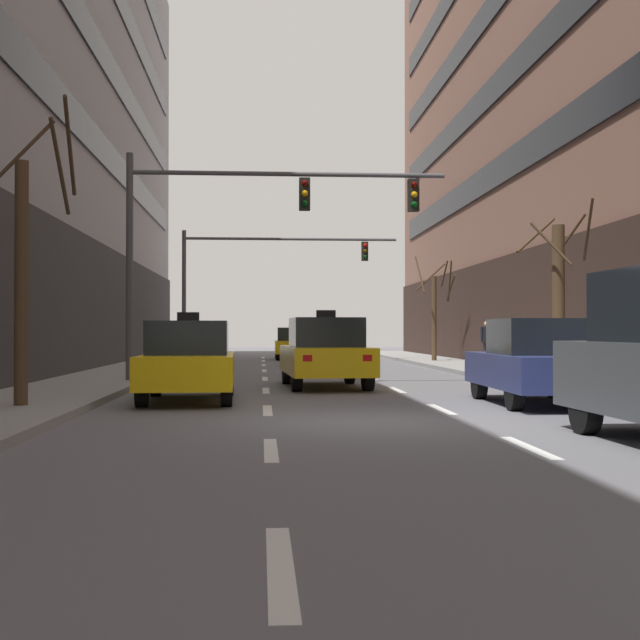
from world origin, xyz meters
name	(u,v)px	position (x,y,z in m)	size (l,w,h in m)	color
ground_plane	(369,422)	(0.00, 0.00, 0.00)	(120.00, 120.00, 0.00)	slate
lane_stripe_l1_s2	(281,567)	(-1.54, -8.00, 0.00)	(0.16, 2.00, 0.01)	silver
lane_stripe_l1_s3	(271,450)	(-1.54, -3.00, 0.00)	(0.16, 2.00, 0.01)	silver
lane_stripe_l1_s4	(268,410)	(-1.54, 2.00, 0.00)	(0.16, 2.00, 0.01)	silver
lane_stripe_l1_s5	(266,390)	(-1.54, 7.00, 0.00)	(0.16, 2.00, 0.01)	silver
lane_stripe_l1_s6	(265,379)	(-1.54, 12.00, 0.00)	(0.16, 2.00, 0.01)	silver
lane_stripe_l1_s7	(264,371)	(-1.54, 17.00, 0.00)	(0.16, 2.00, 0.01)	silver
lane_stripe_l1_s8	(264,365)	(-1.54, 22.00, 0.00)	(0.16, 2.00, 0.01)	silver
lane_stripe_l1_s9	(263,361)	(-1.54, 27.00, 0.00)	(0.16, 2.00, 0.01)	silver
lane_stripe_l1_s10	(263,357)	(-1.54, 32.00, 0.00)	(0.16, 2.00, 0.01)	silver
lane_stripe_l2_s3	(529,447)	(1.54, -3.00, 0.00)	(0.16, 2.00, 0.01)	silver
lane_stripe_l2_s4	(441,409)	(1.54, 2.00, 0.00)	(0.16, 2.00, 0.01)	silver
lane_stripe_l2_s5	(397,390)	(1.54, 7.00, 0.00)	(0.16, 2.00, 0.01)	silver
lane_stripe_l2_s6	(370,378)	(1.54, 12.00, 0.00)	(0.16, 2.00, 0.01)	silver
lane_stripe_l2_s7	(352,370)	(1.54, 17.00, 0.00)	(0.16, 2.00, 0.01)	silver
lane_stripe_l2_s8	(339,365)	(1.54, 22.00, 0.00)	(0.16, 2.00, 0.01)	silver
lane_stripe_l2_s9	(329,361)	(1.54, 27.00, 0.00)	(0.16, 2.00, 0.01)	silver
lane_stripe_l2_s10	(322,357)	(1.54, 32.00, 0.00)	(0.16, 2.00, 0.01)	silver
taxi_driving_0	(293,344)	(-0.10, 28.74, 0.77)	(1.76, 4.15, 1.72)	black
taxi_driving_1	(189,362)	(-3.08, 4.04, 0.78)	(1.87, 4.26, 1.76)	black
taxi_driving_2	(325,353)	(-0.07, 8.06, 0.84)	(2.13, 4.65, 1.90)	black
car_parked_2	(537,362)	(3.56, 2.87, 0.80)	(1.89, 4.35, 1.62)	black
traffic_signal_0	(245,219)	(-2.06, 9.17, 4.28)	(8.25, 0.35, 5.81)	#4C4C51
traffic_signal_1	(255,267)	(-1.94, 24.78, 4.18)	(9.45, 0.35, 5.65)	#4C4C51
street_tree_0	(25,268)	(-5.64, 1.77, 2.46)	(1.73, 1.61, 5.09)	#4C3823
street_tree_2	(435,310)	(5.74, 23.04, 2.30)	(1.51, 1.52, 4.47)	#4C3823
street_tree_3	(559,298)	(5.70, 7.73, 2.21)	(1.90, 1.89, 4.45)	#4C3823
pedestrian_0	(521,345)	(5.60, 10.47, 1.01)	(0.43, 0.37, 1.52)	black
pedestrian_1	(487,340)	(6.52, 17.57, 1.06)	(0.52, 0.25, 1.60)	black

